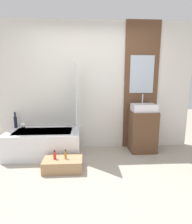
% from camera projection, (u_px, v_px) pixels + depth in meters
% --- Properties ---
extents(ground_plane, '(12.00, 12.00, 0.00)m').
position_uv_depth(ground_plane, '(96.00, 191.00, 2.32)').
color(ground_plane, '#A39989').
extents(wall_tiled_back, '(4.20, 0.06, 2.60)m').
position_uv_depth(wall_tiled_back, '(91.00, 87.00, 3.62)').
color(wall_tiled_back, silver).
rests_on(wall_tiled_back, ground_plane).
extents(wall_wood_accent, '(0.70, 0.04, 2.60)m').
position_uv_depth(wall_wood_accent, '(141.00, 86.00, 3.62)').
color(wall_wood_accent, brown).
rests_on(wall_wood_accent, ground_plane).
extents(bathtub, '(1.38, 0.69, 0.49)m').
position_uv_depth(bathtub, '(44.00, 143.00, 3.38)').
color(bathtub, white).
rests_on(bathtub, ground_plane).
extents(glass_shower_screen, '(0.01, 0.59, 1.24)m').
position_uv_depth(glass_shower_screen, '(77.00, 99.00, 3.22)').
color(glass_shower_screen, silver).
rests_on(glass_shower_screen, bathtub).
extents(wooden_step_bench, '(0.63, 0.36, 0.20)m').
position_uv_depth(wooden_step_bench, '(63.00, 164.00, 2.85)').
color(wooden_step_bench, '#A87F56').
rests_on(wooden_step_bench, ground_plane).
extents(vanity_cabinet, '(0.52, 0.43, 0.83)m').
position_uv_depth(vanity_cabinet, '(142.00, 131.00, 3.56)').
color(vanity_cabinet, brown).
rests_on(vanity_cabinet, ground_plane).
extents(sink, '(0.47, 0.35, 0.34)m').
position_uv_depth(sink, '(144.00, 108.00, 3.47)').
color(sink, white).
rests_on(sink, vanity_cabinet).
extents(vase_tall_dark, '(0.06, 0.06, 0.32)m').
position_uv_depth(vase_tall_dark, '(16.00, 121.00, 3.53)').
color(vase_tall_dark, black).
rests_on(vase_tall_dark, bathtub).
extents(vase_round_light, '(0.11, 0.11, 0.11)m').
position_uv_depth(vase_round_light, '(23.00, 125.00, 3.53)').
color(vase_round_light, white).
rests_on(vase_round_light, bathtub).
extents(bottle_soap_primary, '(0.05, 0.05, 0.15)m').
position_uv_depth(bottle_soap_primary, '(55.00, 155.00, 2.81)').
color(bottle_soap_primary, red).
rests_on(bottle_soap_primary, wooden_step_bench).
extents(bottle_soap_secondary, '(0.04, 0.04, 0.16)m').
position_uv_depth(bottle_soap_secondary, '(66.00, 155.00, 2.82)').
color(bottle_soap_secondary, '#B2752D').
rests_on(bottle_soap_secondary, wooden_step_bench).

